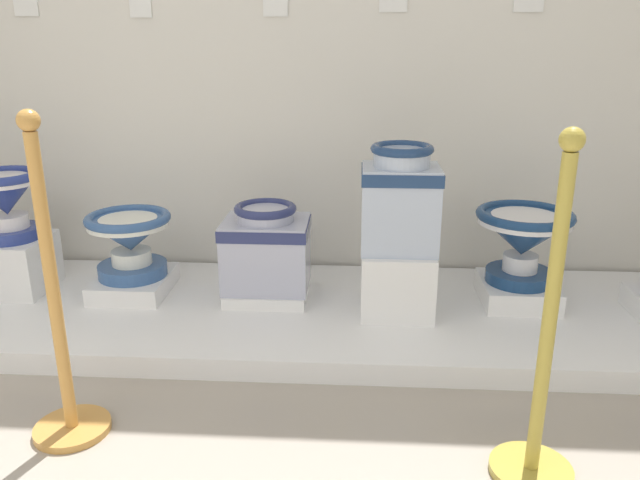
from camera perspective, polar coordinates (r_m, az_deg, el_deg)
The scene contains 16 objects.
display_platform at distance 2.77m, azimuth 0.63°, elevation -6.84°, with size 3.48×1.01×0.09m, color white.
plinth_block_slender_white at distance 3.20m, azimuth -26.00°, elevation -2.00°, with size 0.30×0.32×0.25m, color white.
antique_toilet_slender_white at distance 3.12m, azimuth -26.79°, elevation 3.49°, with size 0.32×0.32×0.31m.
plinth_block_tall_cobalt at distance 3.00m, azimuth -16.57°, elevation -3.84°, with size 0.32×0.38×0.08m, color white.
antique_toilet_tall_cobalt at distance 2.93m, azimuth -16.96°, elevation 0.28°, with size 0.38×0.38×0.29m.
plinth_block_pale_glazed at distance 2.85m, azimuth -4.80°, elevation -4.69°, with size 0.36×0.32×0.05m, color white.
antique_toilet_pale_glazed at distance 2.77m, azimuth -4.92°, elevation -0.47°, with size 0.38×0.30×0.38m.
plinth_block_broad_patterned at distance 2.68m, azimuth 7.01°, elevation -3.66°, with size 0.30×0.31×0.28m, color white.
antique_toilet_broad_patterned at distance 2.57m, azimuth 7.32°, elevation 3.96°, with size 0.32×0.25×0.44m.
plinth_block_squat_floral at distance 2.91m, azimuth 17.53°, elevation -4.50°, with size 0.32×0.34×0.10m, color white.
antique_toilet_squat_floral at distance 2.83m, azimuth 18.03°, elevation 0.43°, with size 0.41×0.41×0.32m.
info_placard_first at distance 3.41m, azimuth -25.29°, elevation 19.04°, with size 0.11×0.01×0.13m.
info_placard_second at distance 3.20m, azimuth -16.09°, elevation 20.02°, with size 0.10×0.01×0.12m.
info_placard_third at distance 3.06m, azimuth -4.11°, elevation 20.71°, with size 0.11×0.01×0.11m.
stanchion_post_near_left at distance 2.10m, azimuth -22.61°, elevation -8.48°, with size 0.24×0.24×1.03m.
stanchion_post_near_right at distance 1.87m, azimuth 19.60°, elevation -11.70°, with size 0.24×0.24×1.01m.
Camera 1 is at (2.10, 0.07, 1.22)m, focal length 35.11 mm.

